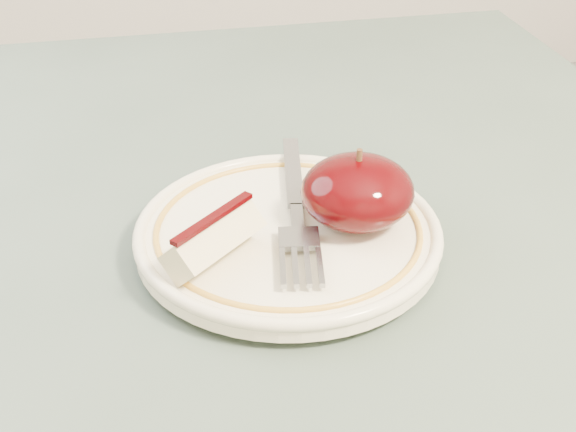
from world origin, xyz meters
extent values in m
cylinder|color=brown|center=(0.40, 0.40, 0.35)|extent=(0.05, 0.05, 0.71)
cube|color=#485950|center=(0.00, 0.00, 0.73)|extent=(0.90, 0.90, 0.04)
cylinder|color=beige|center=(0.08, -0.01, 0.75)|extent=(0.11, 0.11, 0.01)
cylinder|color=beige|center=(0.08, -0.01, 0.76)|extent=(0.21, 0.21, 0.01)
torus|color=beige|center=(0.08, -0.01, 0.77)|extent=(0.21, 0.21, 0.01)
torus|color=gold|center=(0.08, -0.01, 0.77)|extent=(0.18, 0.18, 0.00)
ellipsoid|color=black|center=(0.13, -0.01, 0.79)|extent=(0.08, 0.07, 0.05)
cylinder|color=#472D19|center=(0.13, -0.01, 0.82)|extent=(0.00, 0.00, 0.01)
cube|color=beige|center=(0.03, -0.04, 0.78)|extent=(0.07, 0.07, 0.03)
cube|color=#2E0103|center=(0.03, -0.04, 0.80)|extent=(0.06, 0.05, 0.00)
cube|color=gray|center=(0.10, 0.06, 0.77)|extent=(0.03, 0.10, 0.00)
cube|color=gray|center=(0.09, -0.01, 0.77)|extent=(0.01, 0.03, 0.00)
cube|color=gray|center=(0.09, -0.03, 0.77)|extent=(0.03, 0.03, 0.00)
cube|color=gray|center=(0.09, -0.07, 0.77)|extent=(0.01, 0.04, 0.00)
cube|color=gray|center=(0.08, -0.07, 0.77)|extent=(0.01, 0.04, 0.00)
cube|color=gray|center=(0.08, -0.06, 0.77)|extent=(0.01, 0.04, 0.00)
cube|color=gray|center=(0.07, -0.06, 0.77)|extent=(0.01, 0.04, 0.00)
camera|label=1|loc=(-0.01, -0.46, 1.07)|focal=50.00mm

